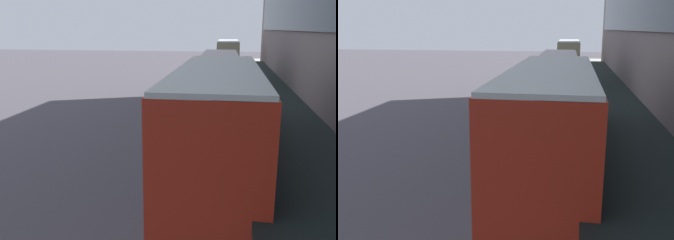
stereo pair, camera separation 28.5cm
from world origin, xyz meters
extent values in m
cube|color=black|center=(6.40, 0.00, 3.87)|extent=(3.20, 72.00, 0.24)
cube|color=#4E8C54|center=(3.67, 19.53, 1.67)|extent=(2.52, 9.02, 2.65)
cube|color=black|center=(3.67, 19.53, 1.99)|extent=(2.55, 8.30, 1.17)
cube|color=silver|center=(3.67, 19.53, 3.05)|extent=(2.42, 9.02, 0.12)
cube|color=#4E8C54|center=(3.67, 19.53, 4.42)|extent=(2.52, 9.02, 2.65)
cube|color=black|center=(3.67, 19.53, 4.74)|extent=(2.55, 8.30, 1.17)
cube|color=silver|center=(3.67, 19.53, 5.80)|extent=(2.42, 9.02, 0.12)
cube|color=black|center=(3.63, 24.07, 5.50)|extent=(1.22, 0.07, 0.36)
cylinder|color=black|center=(2.43, 22.58, 0.50)|extent=(0.26, 1.00, 1.00)
cylinder|color=black|center=(4.86, 22.60, 0.50)|extent=(0.26, 1.00, 1.00)
cylinder|color=black|center=(2.48, 16.73, 0.50)|extent=(0.26, 1.00, 1.00)
cylinder|color=black|center=(4.91, 16.75, 0.50)|extent=(0.26, 1.00, 1.00)
cube|color=#B42A19|center=(3.98, 4.82, 1.80)|extent=(2.53, 9.47, 2.91)
cube|color=black|center=(3.98, 4.82, 2.15)|extent=(2.57, 8.71, 1.28)
cube|color=silver|center=(3.98, 4.82, 3.31)|extent=(2.43, 9.47, 0.12)
cube|color=#B42A19|center=(3.98, 4.82, 4.81)|extent=(2.53, 9.47, 2.91)
cube|color=black|center=(3.98, 4.82, 5.16)|extent=(2.57, 8.71, 1.28)
cube|color=silver|center=(3.98, 4.82, 6.32)|extent=(2.43, 9.47, 0.12)
cube|color=black|center=(4.01, 9.59, 6.02)|extent=(1.24, 0.07, 0.36)
cylinder|color=black|center=(2.76, 8.05, 0.50)|extent=(0.26, 1.00, 1.00)
cylinder|color=black|center=(5.23, 8.03, 0.50)|extent=(0.26, 1.00, 1.00)
cube|color=tan|center=(4.14, 39.93, 1.73)|extent=(2.51, 9.48, 2.76)
cube|color=black|center=(4.14, 39.93, 2.06)|extent=(2.55, 8.72, 1.21)
cube|color=silver|center=(4.14, 39.93, 3.16)|extent=(2.41, 9.48, 0.12)
cube|color=tan|center=(4.14, 39.93, 4.59)|extent=(2.51, 9.48, 2.76)
cube|color=black|center=(4.14, 39.93, 4.92)|extent=(2.55, 8.72, 1.21)
cube|color=silver|center=(4.14, 39.93, 6.02)|extent=(2.41, 9.48, 0.12)
cube|color=black|center=(4.12, 44.70, 5.72)|extent=(1.23, 0.07, 0.36)
cylinder|color=black|center=(2.90, 43.14, 0.50)|extent=(0.25, 1.00, 1.00)
cylinder|color=black|center=(5.36, 43.15, 0.50)|extent=(0.25, 1.00, 1.00)
cylinder|color=black|center=(2.92, 36.99, 0.50)|extent=(0.25, 1.00, 1.00)
cylinder|color=black|center=(5.39, 37.00, 0.50)|extent=(0.25, 1.00, 1.00)
cube|color=olive|center=(0.73, 45.56, 0.60)|extent=(1.90, 4.17, 0.76)
ellipsoid|color=#1E232D|center=(0.73, 45.35, 1.23)|extent=(1.66, 2.30, 0.55)
cube|color=silver|center=(0.76, 47.68, 0.37)|extent=(1.76, 0.14, 0.14)
cube|color=silver|center=(0.71, 43.43, 0.37)|extent=(1.76, 0.14, 0.14)
sphere|color=silver|center=(0.25, 47.66, 0.65)|extent=(0.18, 0.18, 0.18)
sphere|color=silver|center=(1.27, 47.64, 0.65)|extent=(0.18, 0.18, 0.18)
cylinder|color=black|center=(-0.17, 46.86, 0.32)|extent=(0.15, 0.64, 0.64)
cylinder|color=black|center=(1.68, 46.83, 0.32)|extent=(0.15, 0.64, 0.64)
cylinder|color=black|center=(-0.21, 44.28, 0.32)|extent=(0.15, 0.64, 0.64)
cylinder|color=black|center=(1.64, 44.26, 0.32)|extent=(0.15, 0.64, 0.64)
cube|color=black|center=(0.29, 52.75, 0.59)|extent=(1.88, 4.47, 0.74)
ellipsoid|color=#1E232D|center=(0.28, 52.53, 1.24)|extent=(1.58, 2.49, 0.62)
cube|color=silver|center=(0.41, 54.99, 0.37)|extent=(1.57, 0.20, 0.14)
cube|color=silver|center=(0.17, 50.51, 0.37)|extent=(1.57, 0.20, 0.14)
sphere|color=silver|center=(-0.04, 54.98, 0.64)|extent=(0.18, 0.18, 0.18)
sphere|color=silver|center=(0.86, 54.94, 0.64)|extent=(0.18, 0.18, 0.18)
cylinder|color=black|center=(-0.46, 54.15, 0.32)|extent=(0.17, 0.65, 0.64)
cylinder|color=black|center=(1.19, 54.06, 0.32)|extent=(0.17, 0.65, 0.64)
cylinder|color=black|center=(-0.61, 51.44, 0.32)|extent=(0.17, 0.65, 0.64)
cylinder|color=black|center=(1.04, 51.35, 0.32)|extent=(0.17, 0.65, 0.64)
camera|label=1|loc=(4.25, -6.43, 7.51)|focal=40.00mm
camera|label=2|loc=(4.53, -6.38, 7.51)|focal=40.00mm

